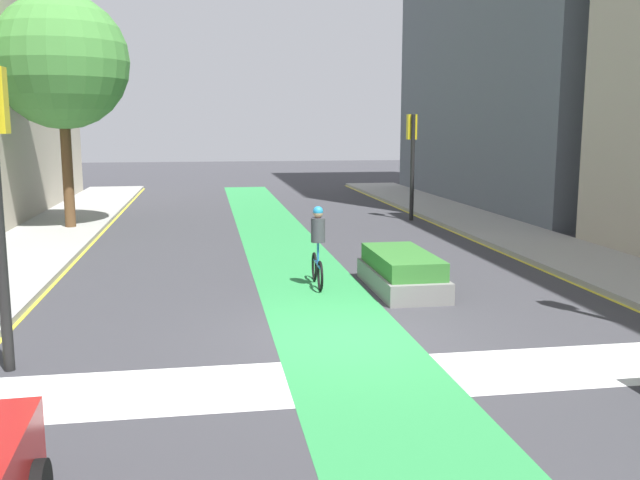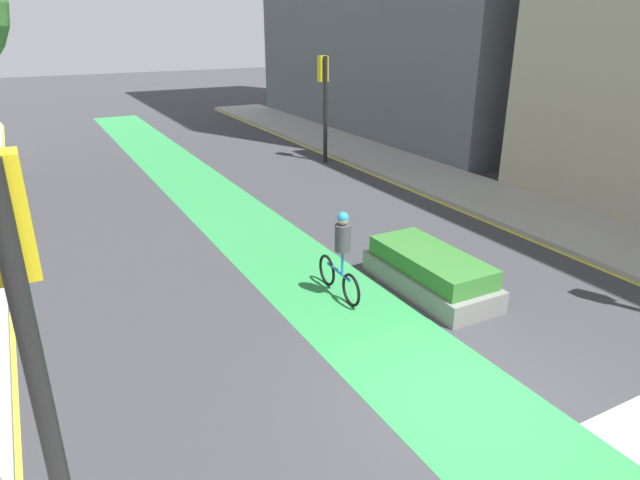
% 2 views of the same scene
% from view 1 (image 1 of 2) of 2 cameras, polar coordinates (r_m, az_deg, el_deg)
% --- Properties ---
extents(ground_plane, '(120.00, 120.00, 0.00)m').
position_cam_1_polar(ground_plane, '(12.20, 2.55, -7.98)').
color(ground_plane, '#38383D').
extents(bike_lane_paint, '(2.40, 60.00, 0.01)m').
position_cam_1_polar(bike_lane_paint, '(12.17, 1.86, -8.00)').
color(bike_lane_paint, '#2D8C47').
rests_on(bike_lane_paint, ground_plane).
extents(crosswalk_band, '(12.00, 1.80, 0.01)m').
position_cam_1_polar(crosswalk_band, '(10.36, 4.87, -11.21)').
color(crosswalk_band, silver).
rests_on(crosswalk_band, ground_plane).
extents(traffic_signal_far_right, '(0.35, 0.52, 4.05)m').
position_cam_1_polar(traffic_signal_far_right, '(27.01, 7.56, 7.65)').
color(traffic_signal_far_right, black).
rests_on(traffic_signal_far_right, ground_plane).
extents(cyclist_in_lane, '(0.32, 1.73, 1.86)m').
position_cam_1_polar(cyclist_in_lane, '(15.71, -0.19, -0.39)').
color(cyclist_in_lane, black).
rests_on(cyclist_in_lane, ground_plane).
extents(street_tree_near, '(4.51, 4.51, 7.86)m').
position_cam_1_polar(street_tree_near, '(25.52, -20.51, 13.53)').
color(street_tree_near, brown).
rests_on(street_tree_near, sidewalk_left).
extents(median_planter, '(1.36, 3.11, 0.85)m').
position_cam_1_polar(median_planter, '(15.62, 6.74, -2.63)').
color(median_planter, slate).
rests_on(median_planter, ground_plane).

